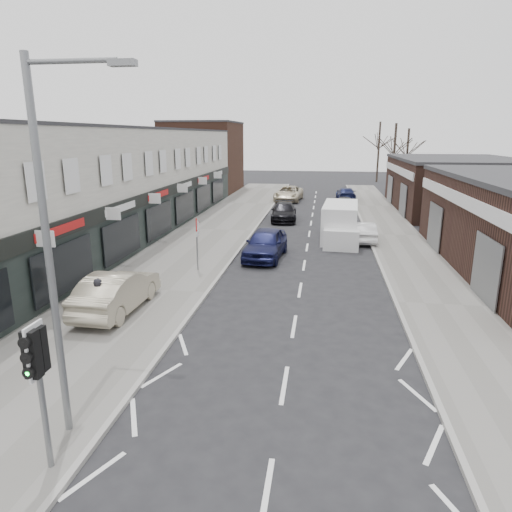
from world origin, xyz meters
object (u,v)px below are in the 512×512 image
at_px(white_van, 340,223).
at_px(parked_car_left_b, 284,212).
at_px(street_lamp, 54,236).
at_px(sedan_on_pavement, 117,291).
at_px(parked_car_left_c, 289,194).
at_px(parked_car_right_c, 346,194).
at_px(traffic_light, 37,364).
at_px(pedestrian, 99,301).
at_px(parked_car_left_a, 266,244).
at_px(warning_sign, 197,229).
at_px(parked_car_right_b, 344,203).
at_px(parked_car_right_a, 364,232).

bearing_deg(white_van, parked_car_left_b, 126.58).
bearing_deg(street_lamp, sedan_on_pavement, 107.49).
xyz_separation_m(street_lamp, white_van, (6.53, 21.12, -3.51)).
relative_size(street_lamp, parked_car_left_c, 1.46).
bearing_deg(parked_car_left_c, parked_car_left_b, -83.15).
distance_m(white_van, parked_car_right_c, 19.15).
height_order(traffic_light, parked_car_left_b, traffic_light).
distance_m(pedestrian, parked_car_left_a, 11.18).
relative_size(pedestrian, parked_car_left_b, 0.35).
xyz_separation_m(street_lamp, warning_sign, (-0.63, 12.80, -2.42)).
xyz_separation_m(sedan_on_pavement, parked_car_right_b, (9.56, 26.92, -0.26)).
height_order(parked_car_left_c, parked_car_right_c, parked_car_left_c).
bearing_deg(white_van, sedan_on_pavement, -118.10).
bearing_deg(traffic_light, parked_car_right_b, 78.43).
relative_size(traffic_light, warning_sign, 1.15).
bearing_deg(traffic_light, pedestrian, 109.03).
relative_size(white_van, parked_car_left_b, 1.28).
relative_size(parked_car_left_a, parked_car_left_b, 1.00).
distance_m(traffic_light, parked_car_right_b, 35.98).
bearing_deg(parked_car_right_c, white_van, 84.97).
distance_m(white_van, parked_car_left_a, 6.64).
height_order(white_van, parked_car_left_b, white_van).
bearing_deg(traffic_light, warning_sign, 93.10).
bearing_deg(white_van, warning_sign, -126.90).
distance_m(traffic_light, parked_car_left_b, 29.00).
height_order(parked_car_left_a, parked_car_right_a, parked_car_left_a).
bearing_deg(warning_sign, parked_car_right_a, 43.12).
bearing_deg(warning_sign, white_van, 49.29).
xyz_separation_m(traffic_light, street_lamp, (-0.13, 1.22, 2.20)).
relative_size(sedan_on_pavement, parked_car_left_c, 0.86).
height_order(parked_car_right_a, parked_car_right_b, parked_car_right_b).
distance_m(street_lamp, pedestrian, 7.24).
bearing_deg(pedestrian, parked_car_left_c, -94.59).
xyz_separation_m(traffic_light, sedan_on_pavement, (-2.35, 8.28, -1.52)).
bearing_deg(parked_car_left_a, parked_car_right_b, 79.07).
bearing_deg(parked_car_right_a, warning_sign, 41.80).
relative_size(warning_sign, pedestrian, 1.61).
height_order(sedan_on_pavement, parked_car_right_c, sedan_on_pavement).
height_order(warning_sign, parked_car_left_c, warning_sign).
bearing_deg(white_van, parked_car_right_a, -4.27).
height_order(street_lamp, parked_car_left_b, street_lamp).
xyz_separation_m(white_van, parked_car_right_b, (0.81, 12.87, -0.47)).
height_order(traffic_light, sedan_on_pavement, traffic_light).
distance_m(warning_sign, sedan_on_pavement, 6.09).
bearing_deg(sedan_on_pavement, parked_car_left_a, -115.61).
bearing_deg(parked_car_left_b, traffic_light, -97.89).
bearing_deg(white_van, traffic_light, -102.18).
bearing_deg(street_lamp, parked_car_right_b, 77.82).
bearing_deg(parked_car_left_c, street_lamp, -88.36).
xyz_separation_m(parked_car_left_a, parked_car_right_b, (5.01, 18.00, -0.18)).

